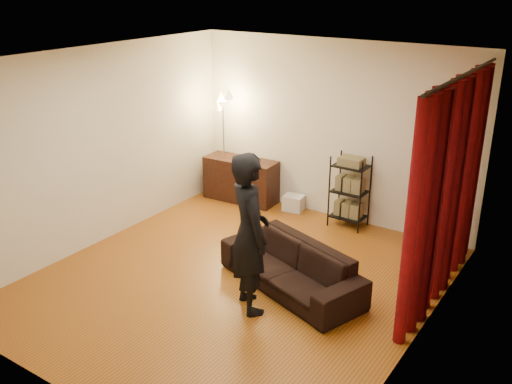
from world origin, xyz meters
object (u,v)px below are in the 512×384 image
Objects in this scene: sofa at (291,267)px; storage_boxes at (293,203)px; person at (249,233)px; floor_lamp at (224,147)px; media_cabinet at (241,180)px; wire_shelf at (350,192)px.

sofa is 6.14× the size of storage_boxes.
sofa is at bearing -68.58° from person.
person is at bearing -48.39° from floor_lamp.
person reaches higher than sofa.
wire_shelf is at bearing -1.93° from media_cabinet.
media_cabinet is (-2.14, 1.99, 0.08)m from sofa.
storage_boxes is 1.45m from floor_lamp.
wire_shelf is (-0.04, 2.66, -0.37)m from person.
media_cabinet is 0.68× the size of floor_lamp.
media_cabinet reaches higher than sofa.
sofa is at bearing -38.17° from floor_lamp.
floor_lamp is at bearing -11.20° from person.
media_cabinet is 3.93× the size of storage_boxes.
sofa is 1.75× the size of wire_shelf.
sofa is 1.56× the size of media_cabinet.
sofa is at bearing -46.35° from media_cabinet.
media_cabinet is 0.98m from storage_boxes.
person is 2.99m from storage_boxes.
media_cabinet is at bearing 19.53° from floor_lamp.
floor_lamp is at bearing 160.63° from sofa.
floor_lamp is (-0.27, -0.10, 0.54)m from media_cabinet.
floor_lamp is at bearing -161.49° from wire_shelf.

